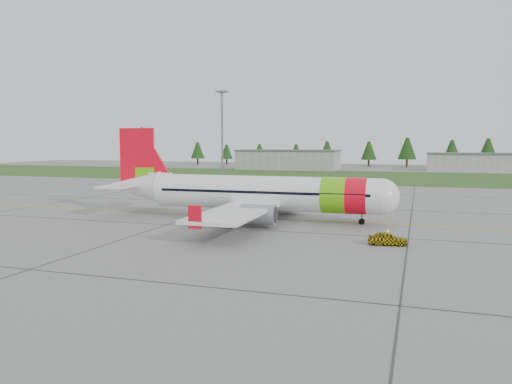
% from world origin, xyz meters
% --- Properties ---
extents(ground, '(320.00, 320.00, 0.00)m').
position_xyz_m(ground, '(0.00, 0.00, 0.00)').
color(ground, gray).
rests_on(ground, ground).
extents(aircraft, '(35.03, 32.14, 10.62)m').
position_xyz_m(aircraft, '(-6.88, 6.57, 3.06)').
color(aircraft, white).
rests_on(aircraft, ground).
extents(follow_me_car, '(1.31, 1.49, 3.37)m').
position_xyz_m(follow_me_car, '(8.34, -3.51, 1.68)').
color(follow_me_car, yellow).
rests_on(follow_me_car, ground).
extents(service_van, '(2.08, 2.03, 4.73)m').
position_xyz_m(service_van, '(-23.74, 55.35, 2.37)').
color(service_van, silver).
rests_on(service_van, ground).
extents(grass_strip, '(320.00, 50.00, 0.03)m').
position_xyz_m(grass_strip, '(0.00, 82.00, 0.01)').
color(grass_strip, '#30561E').
rests_on(grass_strip, ground).
extents(taxi_guideline, '(120.00, 0.25, 0.02)m').
position_xyz_m(taxi_guideline, '(0.00, 8.00, 0.01)').
color(taxi_guideline, gold).
rests_on(taxi_guideline, ground).
extents(hangar_west, '(32.00, 14.00, 6.00)m').
position_xyz_m(hangar_west, '(-30.00, 110.00, 3.00)').
color(hangar_west, '#A8A8A3').
rests_on(hangar_west, ground).
extents(hangar_east, '(24.00, 12.00, 5.20)m').
position_xyz_m(hangar_east, '(25.00, 118.00, 2.60)').
color(hangar_east, '#A8A8A3').
rests_on(hangar_east, ground).
extents(floodlight_mast, '(0.50, 0.50, 20.00)m').
position_xyz_m(floodlight_mast, '(-32.00, 58.00, 10.00)').
color(floodlight_mast, slate).
rests_on(floodlight_mast, ground).
extents(treeline, '(160.00, 8.00, 10.00)m').
position_xyz_m(treeline, '(0.00, 138.00, 5.00)').
color(treeline, '#1C3F14').
rests_on(treeline, ground).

